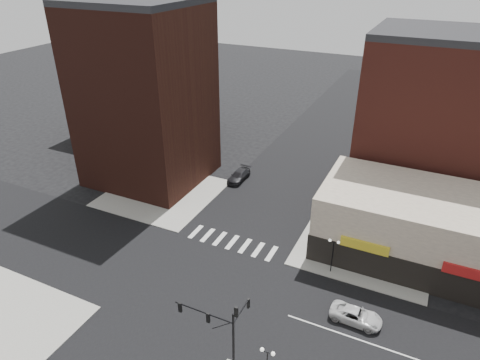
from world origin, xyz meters
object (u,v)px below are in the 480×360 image
at_px(traffic_signal, 224,326).
at_px(street_lamp_ne, 333,248).
at_px(street_lamp_se_a, 267,359).
at_px(dark_sedan_north, 239,176).
at_px(white_suv, 356,316).

distance_m(traffic_signal, street_lamp_ne, 16.62).
bearing_deg(traffic_signal, street_lamp_ne, 73.25).
bearing_deg(street_lamp_se_a, traffic_signal, 177.43).
distance_m(street_lamp_se_a, street_lamp_ne, 16.03).
bearing_deg(dark_sedan_north, traffic_signal, -65.83).
distance_m(white_suv, dark_sedan_north, 30.45).
xyz_separation_m(traffic_signal, street_lamp_ne, (4.76, 15.83, -1.67)).
bearing_deg(white_suv, street_lamp_ne, 35.65).
relative_size(street_lamp_se_a, street_lamp_ne, 1.00).
height_order(street_lamp_se_a, dark_sedan_north, street_lamp_se_a).
relative_size(traffic_signal, street_lamp_ne, 1.87).
relative_size(street_lamp_se_a, white_suv, 0.86).
xyz_separation_m(street_lamp_se_a, white_suv, (4.97, 10.13, -2.62)).
height_order(white_suv, dark_sedan_north, dark_sedan_north).
bearing_deg(street_lamp_ne, traffic_signal, -106.75).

